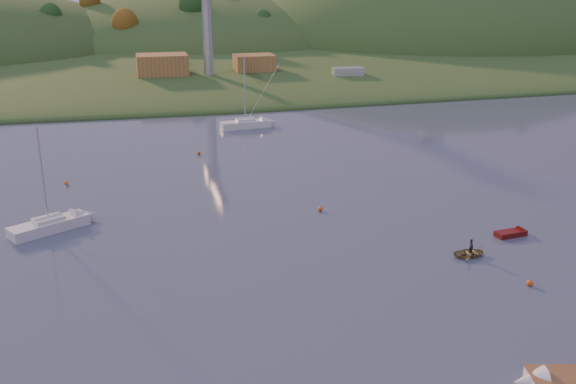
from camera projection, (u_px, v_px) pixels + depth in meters
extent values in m
cube|color=#2C4E1F|center=(166.00, 40.00, 243.56)|extent=(620.00, 220.00, 1.50)
ellipsoid|color=#2C4E1F|center=(182.00, 62.00, 183.95)|extent=(640.00, 150.00, 7.00)
ellipsoid|color=#2C4E1F|center=(198.00, 45.00, 227.55)|extent=(140.00, 120.00, 36.00)
ellipsoid|color=#2C4E1F|center=(436.00, 43.00, 233.60)|extent=(150.00, 130.00, 60.00)
cube|color=slate|center=(222.00, 80.00, 145.29)|extent=(42.00, 16.00, 2.40)
cube|color=#A56937|center=(162.00, 65.00, 142.01)|extent=(11.00, 8.00, 4.80)
cube|color=#A56937|center=(254.00, 63.00, 147.95)|extent=(9.00, 7.00, 4.00)
cylinder|color=#B7B7BC|center=(208.00, 35.00, 139.46)|extent=(2.20, 2.20, 18.00)
cube|color=white|center=(574.00, 382.00, 39.11)|extent=(5.89, 3.24, 1.00)
cone|color=white|center=(529.00, 382.00, 39.07)|extent=(2.36, 2.40, 2.01)
cube|color=brown|center=(576.00, 374.00, 38.94)|extent=(5.90, 3.29, 0.13)
cube|color=white|center=(49.00, 226.00, 63.17)|extent=(7.78, 5.81, 1.05)
cube|color=white|center=(48.00, 220.00, 62.98)|extent=(3.35, 2.93, 0.67)
cylinder|color=silver|center=(42.00, 175.00, 61.45)|extent=(0.18, 0.18, 9.57)
cylinder|color=silver|center=(48.00, 218.00, 62.90)|extent=(2.71, 1.63, 0.12)
cylinder|color=white|center=(48.00, 217.00, 62.87)|extent=(2.50, 1.65, 0.36)
cube|color=white|center=(245.00, 124.00, 105.46)|extent=(8.41, 3.25, 1.13)
cube|color=white|center=(245.00, 121.00, 105.26)|extent=(3.24, 2.14, 0.72)
cylinder|color=silver|center=(245.00, 90.00, 103.62)|extent=(0.18, 0.18, 10.26)
cylinder|color=silver|center=(245.00, 119.00, 105.18)|extent=(3.28, 0.44, 0.12)
cylinder|color=white|center=(245.00, 119.00, 105.15)|extent=(2.89, 0.64, 0.36)
imported|color=olive|center=(470.00, 253.00, 57.57)|extent=(3.08, 2.25, 0.62)
imported|color=black|center=(471.00, 249.00, 57.44)|extent=(0.36, 0.53, 1.42)
cube|color=#540E0C|center=(511.00, 233.00, 62.05)|extent=(3.20, 1.57, 0.51)
cone|color=#540E0C|center=(523.00, 231.00, 62.56)|extent=(1.21, 1.34, 1.23)
cube|color=slate|center=(348.00, 81.00, 144.41)|extent=(16.57, 7.39, 2.06)
cube|color=#B7B7BC|center=(348.00, 74.00, 143.85)|extent=(7.20, 4.15, 2.75)
sphere|color=#EB4D0C|center=(530.00, 283.00, 52.12)|extent=(0.50, 0.50, 0.50)
sphere|color=#EB4D0C|center=(320.00, 209.00, 68.51)|extent=(0.50, 0.50, 0.50)
sphere|color=#EB4D0C|center=(66.00, 183.00, 77.02)|extent=(0.50, 0.50, 0.50)
sphere|color=#EB4D0C|center=(199.00, 153.00, 89.89)|extent=(0.50, 0.50, 0.50)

